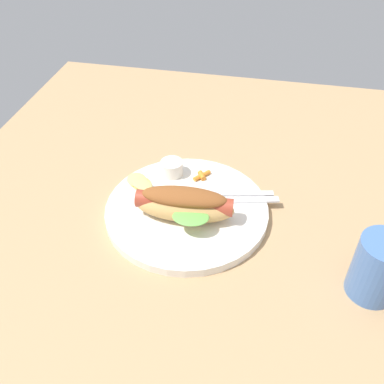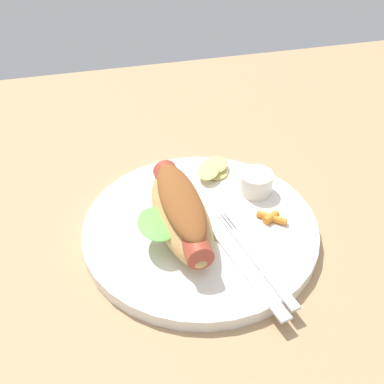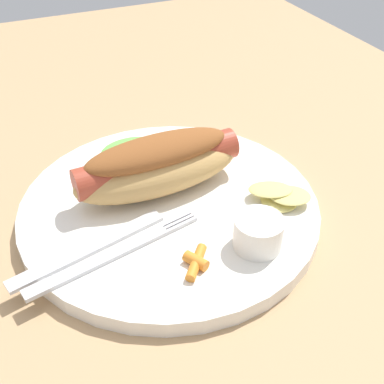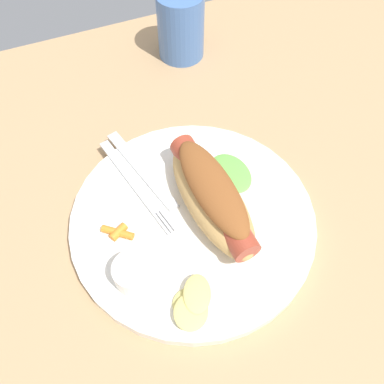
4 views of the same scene
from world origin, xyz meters
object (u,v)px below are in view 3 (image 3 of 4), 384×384
at_px(hot_dog, 157,164).
at_px(knife, 89,249).
at_px(plate, 169,208).
at_px(sauce_ramekin, 258,233).
at_px(fork, 112,254).
at_px(carrot_garnish, 196,262).
at_px(chips_pile, 280,195).

height_order(hot_dog, knife, hot_dog).
relative_size(plate, sauce_ramekin, 6.74).
bearing_deg(fork, carrot_garnish, -44.91).
height_order(sauce_ramekin, knife, sauce_ramekin).
bearing_deg(chips_pile, fork, -87.65).
bearing_deg(hot_dog, sauce_ramekin, -68.83).
height_order(hot_dog, carrot_garnish, hot_dog).
bearing_deg(knife, sauce_ramekin, -35.29).
xyz_separation_m(hot_dog, sauce_ramekin, (0.11, 0.05, -0.01)).
relative_size(hot_dog, fork, 1.06).
bearing_deg(hot_dog, plate, -89.26).
distance_m(knife, chips_pile, 0.19).
bearing_deg(hot_dog, chips_pile, -36.26).
height_order(hot_dog, fork, hot_dog).
height_order(hot_dog, sauce_ramekin, hot_dog).
relative_size(knife, chips_pile, 2.22).
distance_m(plate, chips_pile, 0.11).
height_order(plate, hot_dog, hot_dog).
relative_size(sauce_ramekin, carrot_garnish, 1.24).
distance_m(plate, sauce_ramekin, 0.10).
distance_m(fork, chips_pile, 0.17).
bearing_deg(carrot_garnish, fork, -122.61).
distance_m(plate, knife, 0.09).
relative_size(plate, hot_dog, 1.67).
bearing_deg(plate, knife, -68.90).
bearing_deg(plate, chips_pile, 67.07).
distance_m(plate, fork, 0.09).
bearing_deg(chips_pile, hot_dog, -123.49).
bearing_deg(sauce_ramekin, carrot_garnish, -89.26).
height_order(sauce_ramekin, chips_pile, sauce_ramekin).
height_order(fork, chips_pile, chips_pile).
bearing_deg(hot_dog, carrot_garnish, -97.46).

